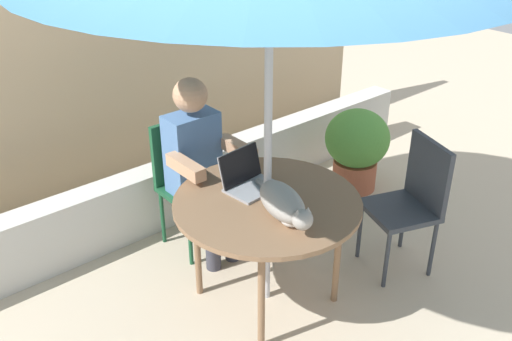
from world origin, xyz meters
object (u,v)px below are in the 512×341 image
(patio_table, at_px, (267,208))
(person_seated, at_px, (199,160))
(laptop, at_px, (246,177))
(potted_plant_near_fence, at_px, (357,145))
(chair_empty, at_px, (413,196))
(chair_occupied, at_px, (187,174))
(cat, at_px, (284,204))

(patio_table, height_order, person_seated, person_seated)
(person_seated, height_order, laptop, person_seated)
(person_seated, height_order, potted_plant_near_fence, person_seated)
(laptop, xyz_separation_m, potted_plant_near_fence, (1.44, 0.37, -0.38))
(patio_table, xyz_separation_m, chair_empty, (0.93, -0.34, -0.12))
(chair_occupied, bearing_deg, chair_empty, -51.37)
(cat, bearing_deg, potted_plant_near_fence, 26.86)
(patio_table, bearing_deg, chair_empty, -19.96)
(patio_table, relative_size, chair_empty, 1.21)
(chair_empty, xyz_separation_m, laptop, (-0.92, 0.54, 0.24))
(laptop, xyz_separation_m, cat, (-0.06, -0.39, 0.02))
(patio_table, bearing_deg, chair_occupied, 90.00)
(chair_empty, relative_size, potted_plant_near_fence, 1.31)
(person_seated, height_order, cat, person_seated)
(person_seated, xyz_separation_m, potted_plant_near_fence, (1.46, -0.10, -0.31))
(cat, bearing_deg, chair_empty, -8.43)
(laptop, bearing_deg, chair_empty, -30.37)
(patio_table, bearing_deg, cat, -104.37)
(chair_empty, height_order, laptop, laptop)
(chair_empty, bearing_deg, laptop, 149.63)
(cat, relative_size, potted_plant_near_fence, 0.92)
(chair_occupied, distance_m, cat, 1.06)
(laptop, bearing_deg, cat, -98.78)
(chair_empty, distance_m, laptop, 1.09)
(chair_empty, bearing_deg, person_seated, 132.74)
(chair_empty, distance_m, cat, 1.03)
(person_seated, relative_size, cat, 1.96)
(chair_occupied, relative_size, laptop, 2.76)
(chair_empty, height_order, potted_plant_near_fence, chair_empty)
(chair_empty, distance_m, potted_plant_near_fence, 1.06)
(laptop, bearing_deg, potted_plant_near_fence, 14.30)
(patio_table, relative_size, potted_plant_near_fence, 1.59)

